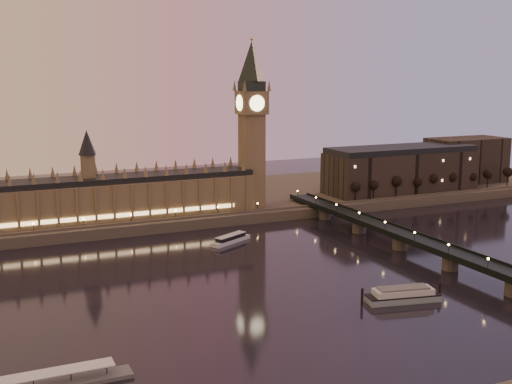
% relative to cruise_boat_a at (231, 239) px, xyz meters
% --- Properties ---
extents(ground, '(700.00, 700.00, 0.00)m').
position_rel_cruise_boat_a_xyz_m(ground, '(-17.80, -66.70, -1.89)').
color(ground, black).
rests_on(ground, ground).
extents(far_embankment, '(560.00, 130.00, 6.00)m').
position_rel_cruise_boat_a_xyz_m(far_embankment, '(12.20, 98.30, 1.11)').
color(far_embankment, '#423D35').
rests_on(far_embankment, ground).
extents(palace_of_westminster, '(180.00, 26.62, 52.00)m').
position_rel_cruise_boat_a_xyz_m(palace_of_westminster, '(-57.92, 54.30, 19.82)').
color(palace_of_westminster, brown).
rests_on(palace_of_westminster, ground).
extents(big_ben, '(17.68, 17.68, 104.00)m').
position_rel_cruise_boat_a_xyz_m(big_ben, '(36.19, 54.29, 62.06)').
color(big_ben, brown).
rests_on(big_ben, ground).
extents(westminster_bridge, '(13.20, 260.00, 15.30)m').
position_rel_cruise_boat_a_xyz_m(westminster_bridge, '(73.81, -66.70, 3.63)').
color(westminster_bridge, black).
rests_on(westminster_bridge, ground).
extents(city_block, '(155.00, 45.00, 34.00)m').
position_rel_cruise_boat_a_xyz_m(city_block, '(177.14, 64.24, 20.35)').
color(city_block, black).
rests_on(city_block, ground).
extents(bare_tree_0, '(6.51, 6.51, 13.23)m').
position_rel_cruise_boat_a_xyz_m(bare_tree_0, '(103.00, 42.30, 14.00)').
color(bare_tree_0, black).
rests_on(bare_tree_0, ground).
extents(bare_tree_1, '(6.51, 6.51, 13.23)m').
position_rel_cruise_boat_a_xyz_m(bare_tree_1, '(119.67, 42.30, 14.00)').
color(bare_tree_1, black).
rests_on(bare_tree_1, ground).
extents(bare_tree_2, '(6.51, 6.51, 13.23)m').
position_rel_cruise_boat_a_xyz_m(bare_tree_2, '(136.33, 42.30, 14.00)').
color(bare_tree_2, black).
rests_on(bare_tree_2, ground).
extents(bare_tree_3, '(6.51, 6.51, 13.23)m').
position_rel_cruise_boat_a_xyz_m(bare_tree_3, '(153.00, 42.30, 14.00)').
color(bare_tree_3, black).
rests_on(bare_tree_3, ground).
extents(bare_tree_4, '(6.51, 6.51, 13.23)m').
position_rel_cruise_boat_a_xyz_m(bare_tree_4, '(169.67, 42.30, 14.00)').
color(bare_tree_4, black).
rests_on(bare_tree_4, ground).
extents(bare_tree_5, '(6.51, 6.51, 13.23)m').
position_rel_cruise_boat_a_xyz_m(bare_tree_5, '(186.33, 42.30, 14.00)').
color(bare_tree_5, black).
rests_on(bare_tree_5, ground).
extents(bare_tree_6, '(6.51, 6.51, 13.23)m').
position_rel_cruise_boat_a_xyz_m(bare_tree_6, '(203.00, 42.30, 14.00)').
color(bare_tree_6, black).
rests_on(bare_tree_6, ground).
extents(bare_tree_7, '(6.51, 6.51, 13.23)m').
position_rel_cruise_boat_a_xyz_m(bare_tree_7, '(219.66, 42.30, 14.00)').
color(bare_tree_7, black).
rests_on(bare_tree_7, ground).
extents(bare_tree_8, '(6.51, 6.51, 13.23)m').
position_rel_cruise_boat_a_xyz_m(bare_tree_8, '(236.33, 42.30, 14.00)').
color(bare_tree_8, black).
rests_on(bare_tree_8, ground).
extents(cruise_boat_a, '(26.26, 17.99, 4.29)m').
position_rel_cruise_boat_a_xyz_m(cruise_boat_a, '(0.00, 0.00, 0.00)').
color(cruise_boat_a, silver).
rests_on(cruise_boat_a, ground).
extents(moored_barge, '(33.56, 14.00, 6.27)m').
position_rel_cruise_boat_a_xyz_m(moored_barge, '(28.85, -110.82, 0.76)').
color(moored_barge, gray).
rests_on(moored_barge, ground).
extents(pontoon_pier, '(43.45, 7.24, 11.59)m').
position_rel_cruise_boat_a_xyz_m(pontoon_pier, '(-105.68, -127.69, -0.64)').
color(pontoon_pier, '#595B5E').
rests_on(pontoon_pier, ground).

